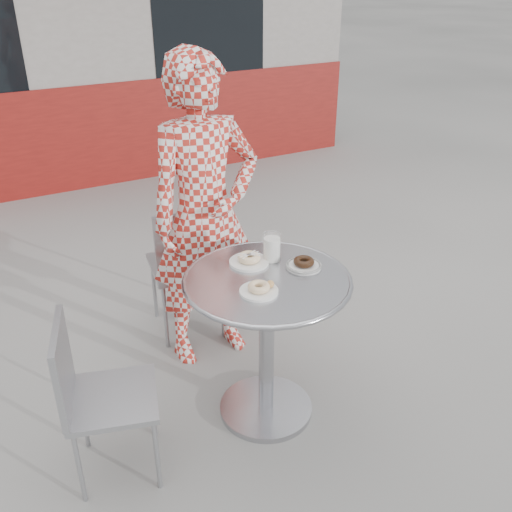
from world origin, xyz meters
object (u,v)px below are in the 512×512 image
seated_person (205,216)px  plate_checker (304,264)px  bistro_table (267,314)px  plate_near (260,289)px  plate_far (249,260)px  chair_far (188,291)px  chair_left (114,426)px  milk_cup (272,248)px

seated_person → plate_checker: (0.23, -0.61, -0.06)m
bistro_table → plate_near: 0.24m
seated_person → plate_far: size_ratio=9.05×
plate_near → plate_far: bearing=71.9°
chair_far → plate_near: size_ratio=5.04×
chair_far → seated_person: size_ratio=0.50×
seated_person → plate_near: bearing=-96.8°
chair_left → plate_checker: plate_checker is taller
plate_checker → milk_cup: milk_cup is taller
bistro_table → seated_person: bearing=92.1°
seated_person → milk_cup: 0.50m
bistro_table → chair_left: size_ratio=1.00×
plate_far → plate_checker: size_ratio=1.11×
chair_far → milk_cup: size_ratio=6.21×
bistro_table → chair_left: bearing=179.9°
chair_far → bistro_table: bearing=102.3°
milk_cup → seated_person: bearing=104.9°
bistro_table → milk_cup: (0.11, 0.14, 0.25)m
plate_checker → milk_cup: size_ratio=1.23×
bistro_table → plate_checker: bearing=3.5°
bistro_table → milk_cup: bearing=53.7°
plate_near → milk_cup: (0.19, 0.23, 0.05)m
chair_left → milk_cup: bearing=-64.8°
chair_far → plate_near: 1.11m
chair_left → plate_checker: (0.97, 0.01, 0.55)m
milk_cup → chair_far: bearing=102.3°
bistro_table → plate_far: 0.27m
chair_far → plate_near: chair_far is taller
chair_far → seated_person: 0.64m
bistro_table → milk_cup: 0.31m
plate_checker → chair_left: bearing=-179.3°
chair_far → seated_person: bearing=105.9°
chair_left → seated_person: (0.74, 0.63, 0.61)m
plate_far → plate_checker: bearing=-36.5°
plate_far → seated_person: bearing=92.2°
chair_left → plate_far: bearing=-61.8°
seated_person → plate_far: bearing=-89.3°
plate_near → chair_far: bearing=88.0°
chair_far → plate_far: bearing=102.7°
plate_checker → seated_person: bearing=110.2°
chair_far → milk_cup: bearing=111.0°
milk_cup → plate_far: bearing=168.6°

